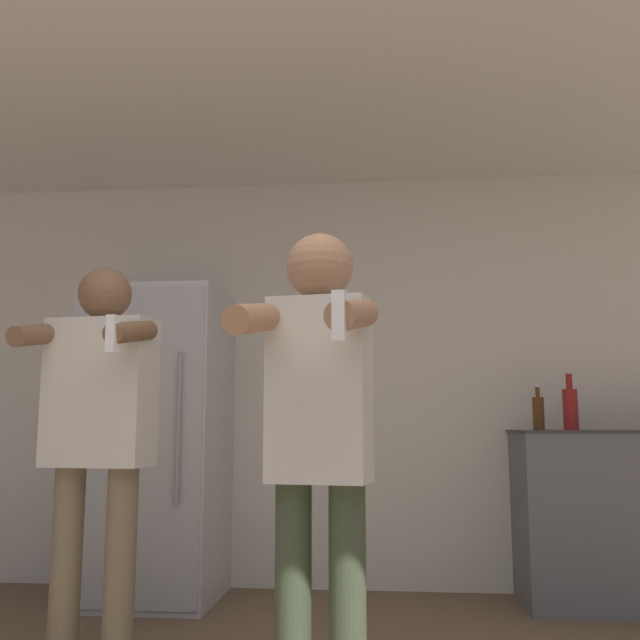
% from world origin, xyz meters
% --- Properties ---
extents(wall_back, '(7.00, 0.06, 2.55)m').
position_xyz_m(wall_back, '(0.00, 3.12, 1.27)').
color(wall_back, silver).
rests_on(wall_back, ground_plane).
extents(ceiling_slab, '(7.00, 3.61, 0.05)m').
position_xyz_m(ceiling_slab, '(0.00, 1.55, 2.57)').
color(ceiling_slab, silver).
rests_on(ceiling_slab, wall_back).
extents(refrigerator, '(0.76, 0.75, 1.77)m').
position_xyz_m(refrigerator, '(-1.03, 2.73, 0.88)').
color(refrigerator, silver).
rests_on(refrigerator, ground_plane).
extents(counter, '(1.22, 0.60, 0.95)m').
position_xyz_m(counter, '(1.64, 2.81, 0.48)').
color(counter, slate).
rests_on(counter, ground_plane).
extents(bottle_clear_vodka, '(0.08, 0.08, 0.34)m').
position_xyz_m(bottle_clear_vodka, '(1.34, 2.76, 1.08)').
color(bottle_clear_vodka, maroon).
rests_on(bottle_clear_vodka, counter).
extents(bottle_green_wine, '(0.06, 0.06, 0.26)m').
position_xyz_m(bottle_green_wine, '(1.16, 2.76, 1.05)').
color(bottle_green_wine, '#563314').
rests_on(bottle_green_wine, counter).
extents(person_woman_foreground, '(0.45, 0.55, 1.62)m').
position_xyz_m(person_woman_foreground, '(0.10, 0.95, 0.98)').
color(person_woman_foreground, '#38422D').
rests_on(person_woman_foreground, ground_plane).
extents(person_man_side, '(0.53, 0.47, 1.64)m').
position_xyz_m(person_man_side, '(-0.87, 1.50, 0.99)').
color(person_man_side, '#75664C').
rests_on(person_man_side, ground_plane).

